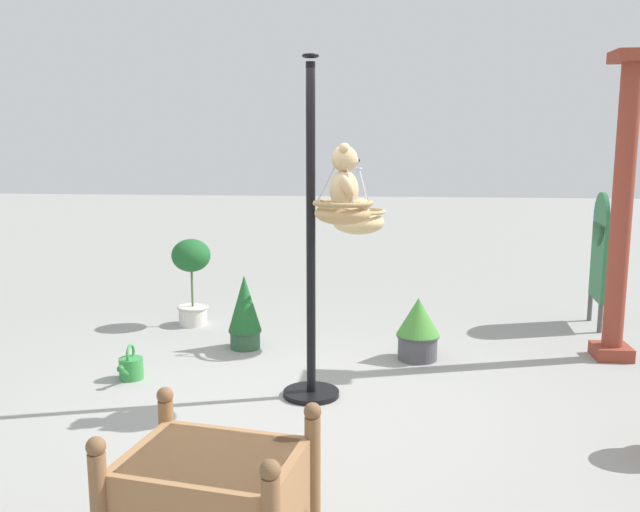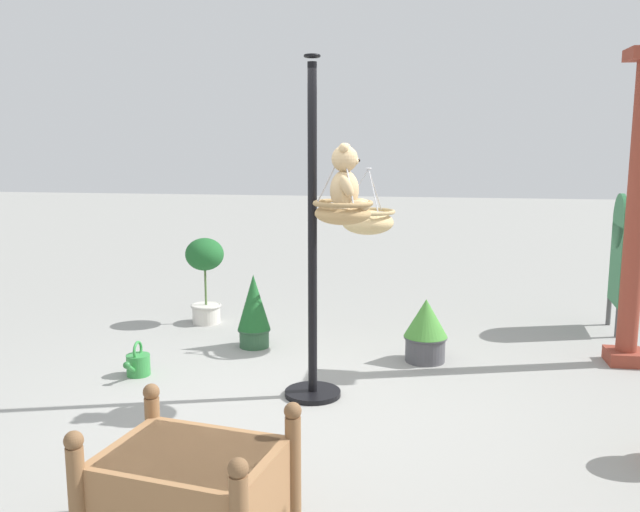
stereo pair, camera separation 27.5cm
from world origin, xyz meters
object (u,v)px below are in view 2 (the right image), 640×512
wooden_planter_box (191,500)px  watering_can (138,364)px  greenhouse_pillar_right (636,217)px  potted_plant_fern_front (426,330)px  display_pole_central (313,293)px  hanging_basket_with_teddy (343,211)px  teddy_bear (346,182)px  potted_plant_tall_leafy (205,271)px  hanging_basket_left_high (368,221)px  display_sign_board (618,250)px  potted_plant_bushy_green (254,311)px

wooden_planter_box → watering_can: wooden_planter_box is taller
greenhouse_pillar_right → potted_plant_fern_front: greenhouse_pillar_right is taller
display_pole_central → watering_can: display_pole_central is taller
hanging_basket_with_teddy → wooden_planter_box: 2.36m
teddy_bear → potted_plant_tall_leafy: 2.97m
hanging_basket_with_teddy → hanging_basket_left_high: 1.54m
potted_plant_tall_leafy → display_sign_board: (-0.37, 4.34, 0.28)m
display_pole_central → greenhouse_pillar_right: 2.96m
greenhouse_pillar_right → hanging_basket_left_high: bearing=-93.9°
potted_plant_fern_front → potted_plant_bushy_green: size_ratio=0.81×
hanging_basket_with_teddy → wooden_planter_box: bearing=-13.3°
display_pole_central → display_sign_board: bearing=129.3°
hanging_basket_left_high → potted_plant_tall_leafy: 2.01m
teddy_bear → watering_can: size_ratio=1.39×
hanging_basket_with_teddy → potted_plant_bushy_green: hanging_basket_with_teddy is taller
potted_plant_fern_front → watering_can: bearing=-72.3°
greenhouse_pillar_right → hanging_basket_with_teddy: bearing=-60.4°
teddy_bear → potted_plant_tall_leafy: bearing=-139.4°
potted_plant_fern_front → display_sign_board: size_ratio=0.40×
teddy_bear → greenhouse_pillar_right: size_ratio=0.18×
wooden_planter_box → watering_can: bearing=-150.5°
potted_plant_bushy_green → watering_can: potted_plant_bushy_green is taller
display_sign_board → potted_plant_tall_leafy: bearing=-85.1°
hanging_basket_with_teddy → display_sign_board: hanging_basket_with_teddy is taller
hanging_basket_left_high → wooden_planter_box: size_ratio=0.64×
greenhouse_pillar_right → display_sign_board: (-1.10, 0.17, -0.46)m
display_pole_central → potted_plant_bushy_green: size_ratio=3.61×
greenhouse_pillar_right → display_sign_board: size_ratio=1.89×
greenhouse_pillar_right → watering_can: greenhouse_pillar_right is taller
wooden_planter_box → potted_plant_bushy_green: potted_plant_bushy_green is taller
watering_can → potted_plant_fern_front: bearing=107.7°
hanging_basket_left_high → display_pole_central: bearing=-12.3°
potted_plant_tall_leafy → potted_plant_bushy_green: (0.77, 0.74, -0.23)m
teddy_bear → potted_plant_bushy_green: size_ratio=0.68×
teddy_bear → greenhouse_pillar_right: greenhouse_pillar_right is taller
potted_plant_fern_front → potted_plant_tall_leafy: (-0.95, -2.39, 0.29)m
display_pole_central → display_sign_board: display_pole_central is taller
hanging_basket_with_teddy → potted_plant_fern_front: bearing=151.6°
display_pole_central → potted_plant_fern_front: (-0.99, 0.87, -0.53)m
wooden_planter_box → hanging_basket_left_high: bearing=171.6°
hanging_basket_left_high → potted_plant_bushy_green: 1.40m
hanging_basket_with_teddy → hanging_basket_left_high: hanging_basket_with_teddy is taller
hanging_basket_left_high → wooden_planter_box: hanging_basket_left_high is taller
potted_plant_tall_leafy → potted_plant_bushy_green: 1.09m
teddy_bear → display_sign_board: bearing=134.0°
teddy_bear → potted_plant_fern_front: size_ratio=0.84×
display_pole_central → hanging_basket_with_teddy: bearing=59.0°
display_pole_central → wooden_planter_box: bearing=-5.9°
teddy_bear → watering_can: 2.44m
hanging_basket_left_high → potted_plant_fern_front: bearing=56.5°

